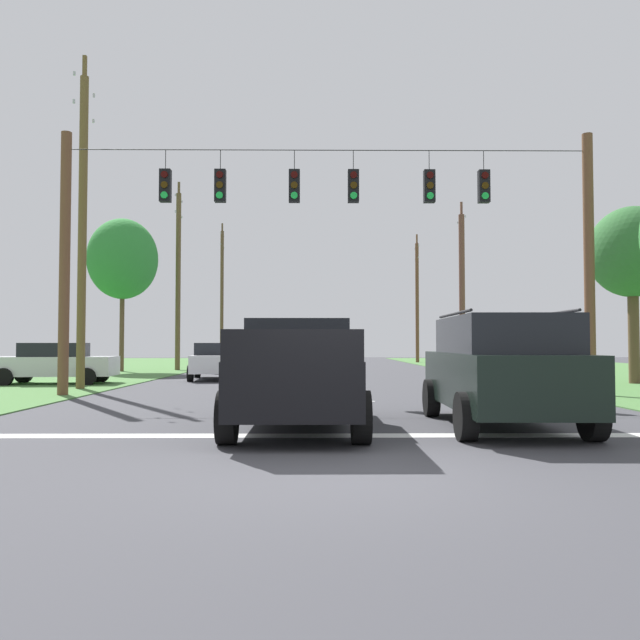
{
  "coord_description": "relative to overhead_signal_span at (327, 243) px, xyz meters",
  "views": [
    {
      "loc": [
        -0.33,
        -7.29,
        1.51
      ],
      "look_at": [
        -0.12,
        14.67,
        2.33
      ],
      "focal_mm": 35.04,
      "sensor_mm": 36.0,
      "label": 1
    }
  ],
  "objects": [
    {
      "name": "ground_plane",
      "position": [
        -0.05,
        -10.69,
        -4.41
      ],
      "size": [
        120.0,
        120.0,
        0.0
      ],
      "primitive_type": "plane",
      "color": "#3D3D42"
    },
    {
      "name": "stop_bar_stripe",
      "position": [
        -0.05,
        -7.77,
        -4.41
      ],
      "size": [
        12.99,
        0.45,
        0.01
      ],
      "primitive_type": "cube",
      "color": "white",
      "rests_on": "ground"
    },
    {
      "name": "lane_dash_0",
      "position": [
        -0.05,
        -1.77,
        -4.41
      ],
      "size": [
        2.5,
        0.15,
        0.01
      ],
      "primitive_type": "cube",
      "rotation": [
        0.0,
        0.0,
        1.57
      ],
      "color": "white",
      "rests_on": "ground"
    },
    {
      "name": "lane_dash_1",
      "position": [
        -0.05,
        5.3,
        -4.41
      ],
      "size": [
        2.5,
        0.15,
        0.01
      ],
      "primitive_type": "cube",
      "rotation": [
        0.0,
        0.0,
        1.57
      ],
      "color": "white",
      "rests_on": "ground"
    },
    {
      "name": "lane_dash_2",
      "position": [
        -0.05,
        13.93,
        -4.41
      ],
      "size": [
        2.5,
        0.15,
        0.01
      ],
      "primitive_type": "cube",
      "rotation": [
        0.0,
        0.0,
        1.57
      ],
      "color": "white",
      "rests_on": "ground"
    },
    {
      "name": "overhead_signal_span",
      "position": [
        0.0,
        0.0,
        0.0
      ],
      "size": [
        15.51,
        0.31,
        7.65
      ],
      "color": "brown",
      "rests_on": "ground"
    },
    {
      "name": "pickup_truck",
      "position": [
        -0.68,
        -6.7,
        -3.44
      ],
      "size": [
        2.29,
        5.4,
        1.95
      ],
      "color": "black",
      "rests_on": "ground"
    },
    {
      "name": "suv_black",
      "position": [
        2.98,
        -6.79,
        -3.35
      ],
      "size": [
        2.31,
        4.85,
        2.05
      ],
      "color": "black",
      "rests_on": "ground"
    },
    {
      "name": "distant_car_crossing_white",
      "position": [
        -4.47,
        8.12,
        -3.62
      ],
      "size": [
        2.3,
        4.43,
        1.52
      ],
      "color": "silver",
      "rests_on": "ground"
    },
    {
      "name": "distant_car_oncoming",
      "position": [
        -3.94,
        14.36,
        -3.62
      ],
      "size": [
        2.03,
        4.31,
        1.52
      ],
      "color": "silver",
      "rests_on": "ground"
    },
    {
      "name": "distant_car_far_parked",
      "position": [
        -9.89,
        4.96,
        -3.62
      ],
      "size": [
        4.42,
        2.27,
        1.52
      ],
      "color": "silver",
      "rests_on": "ground"
    },
    {
      "name": "utility_pole_mid_right",
      "position": [
        7.8,
        16.29,
        0.05
      ],
      "size": [
        0.32,
        1.85,
        9.35
      ],
      "color": "brown",
      "rests_on": "ground"
    },
    {
      "name": "utility_pole_far_right",
      "position": [
        7.65,
        30.38,
        0.57
      ],
      "size": [
        0.27,
        1.86,
        10.01
      ],
      "color": "brown",
      "rests_on": "ground"
    },
    {
      "name": "utility_pole_mid_left",
      "position": [
        -8.02,
        2.51,
        1.12
      ],
      "size": [
        0.28,
        1.85,
        11.09
      ],
      "color": "brown",
      "rests_on": "ground"
    },
    {
      "name": "utility_pole_far_left",
      "position": [
        -7.95,
        16.68,
        0.84
      ],
      "size": [
        0.28,
        1.74,
        10.53
      ],
      "color": "brown",
      "rests_on": "ground"
    },
    {
      "name": "utility_pole_distant_right",
      "position": [
        -7.73,
        31.67,
        1.18
      ],
      "size": [
        0.27,
        1.94,
        11.11
      ],
      "color": "brown",
      "rests_on": "ground"
    },
    {
      "name": "tree_roadside_right",
      "position": [
        11.44,
        4.93,
        0.44
      ],
      "size": [
        3.14,
        3.14,
        6.59
      ],
      "color": "brown",
      "rests_on": "ground"
    },
    {
      "name": "tree_roadside_left",
      "position": [
        -10.55,
        15.08,
        1.56
      ],
      "size": [
        3.67,
        3.67,
        8.12
      ],
      "color": "brown",
      "rests_on": "ground"
    }
  ]
}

